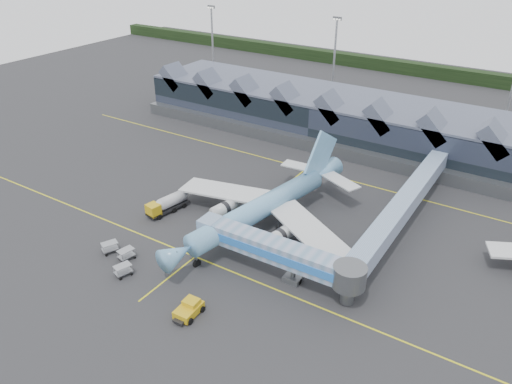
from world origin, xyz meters
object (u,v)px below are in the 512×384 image
Objects in this scene: main_airliner at (265,206)px; fuel_truck at (169,203)px; pushback_tug at (189,309)px; jet_bridge at (287,255)px.

fuel_truck is at bearing -153.56° from main_airliner.
main_airliner is 9.09× the size of pushback_tug.
main_airliner reaches higher than jet_bridge.
jet_bridge is 27.13m from fuel_truck.
pushback_tug is at bearing -32.91° from fuel_truck.
pushback_tug is (19.59, -18.45, -0.76)m from fuel_truck.
fuel_truck is (-16.61, -4.86, -2.20)m from main_airliner.
jet_bridge is 5.82× the size of pushback_tug.
pushback_tug is (2.98, -23.31, -2.96)m from main_airliner.
main_airliner is at bearing 26.67° from fuel_truck.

